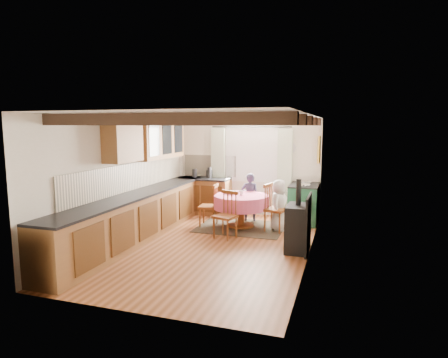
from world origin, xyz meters
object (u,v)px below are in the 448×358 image
(aga_range, at_px, (304,203))
(cast_iron_stove, at_px, (298,215))
(chair_left, at_px, (208,205))
(child_right, at_px, (279,205))
(cup, at_px, (241,193))
(child_far, at_px, (250,197))
(chair_near, at_px, (225,215))
(dining_table, at_px, (241,211))
(chair_right, at_px, (276,208))

(aga_range, relative_size, cast_iron_stove, 0.76)
(chair_left, distance_m, cast_iron_stove, 2.40)
(child_right, distance_m, cup, 0.86)
(cup, bearing_deg, child_far, 84.48)
(chair_near, xyz_separation_m, child_right, (0.91, 0.92, 0.08))
(dining_table, relative_size, cast_iron_stove, 0.92)
(chair_right, relative_size, child_far, 0.89)
(dining_table, height_order, cast_iron_stove, cast_iron_stove)
(dining_table, bearing_deg, aga_range, 34.41)
(chair_near, distance_m, child_far, 1.50)
(child_far, bearing_deg, aga_range, -175.77)
(child_right, bearing_deg, chair_right, 163.89)
(cup, bearing_deg, chair_near, -95.03)
(child_right, relative_size, cup, 10.89)
(aga_range, xyz_separation_m, child_far, (-1.22, -0.25, 0.11))
(cup, bearing_deg, cast_iron_stove, -42.46)
(dining_table, bearing_deg, chair_right, -5.07)
(dining_table, xyz_separation_m, cup, (-0.01, 0.04, 0.41))
(chair_right, xyz_separation_m, aga_range, (0.49, 0.94, -0.05))
(chair_left, xyz_separation_m, aga_range, (2.00, 0.95, -0.02))
(chair_near, xyz_separation_m, cup, (0.08, 0.91, 0.30))
(cast_iron_stove, distance_m, child_right, 1.39)
(chair_right, distance_m, cast_iron_stove, 1.31)
(child_right, bearing_deg, dining_table, 99.52)
(child_far, bearing_deg, chair_right, 129.37)
(aga_range, bearing_deg, cup, -147.02)
(chair_near, xyz_separation_m, aga_range, (1.36, 1.74, -0.02))
(chair_near, relative_size, cup, 9.39)
(dining_table, distance_m, chair_right, 0.79)
(dining_table, height_order, chair_near, chair_near)
(dining_table, bearing_deg, child_right, 3.26)
(chair_right, bearing_deg, child_right, -9.51)
(aga_range, distance_m, cast_iron_stove, 2.11)
(dining_table, distance_m, chair_left, 0.74)
(chair_left, bearing_deg, child_right, 89.14)
(cast_iron_stove, relative_size, child_right, 1.18)
(aga_range, bearing_deg, cast_iron_stove, -87.00)
(chair_near, height_order, cup, chair_near)
(chair_left, distance_m, aga_range, 2.21)
(aga_range, xyz_separation_m, cup, (-1.28, -0.83, 0.31))
(chair_left, bearing_deg, chair_right, 84.91)
(cast_iron_stove, bearing_deg, chair_near, 166.35)
(child_far, height_order, cup, child_far)
(child_far, bearing_deg, chair_near, 77.38)
(child_right, height_order, cup, child_right)
(dining_table, bearing_deg, child_far, 85.65)
(chair_right, bearing_deg, dining_table, 97.79)
(dining_table, distance_m, cast_iron_stove, 1.87)
(chair_left, height_order, child_far, child_far)
(aga_range, height_order, cast_iron_stove, cast_iron_stove)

